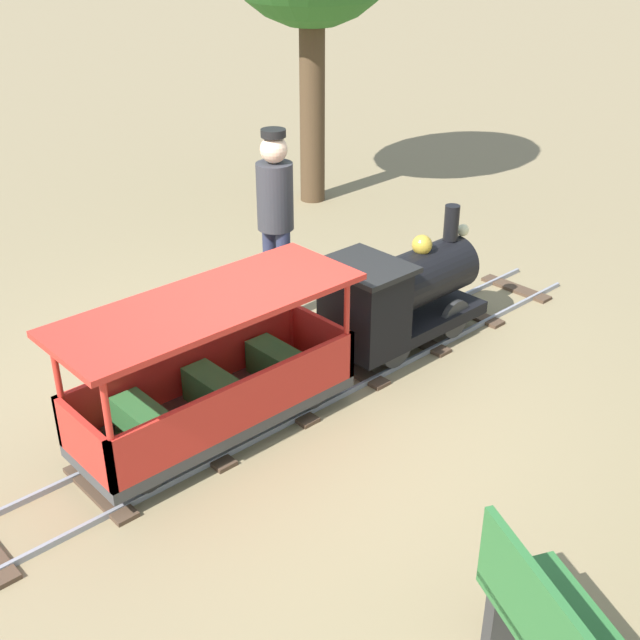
{
  "coord_description": "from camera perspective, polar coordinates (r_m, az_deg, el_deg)",
  "views": [
    {
      "loc": [
        3.68,
        -3.06,
        3.14
      ],
      "look_at": [
        0.0,
        0.33,
        0.55
      ],
      "focal_mm": 44.6,
      "sensor_mm": 36.0,
      "label": 1
    }
  ],
  "objects": [
    {
      "name": "conductor_person",
      "position": [
        6.56,
        -3.22,
        7.86
      ],
      "size": [
        0.3,
        0.3,
        1.62
      ],
      "color": "#282D47",
      "rests_on": "ground_plane"
    },
    {
      "name": "track",
      "position": [
        5.88,
        -0.18,
        -4.69
      ],
      "size": [
        0.69,
        5.7,
        0.04
      ],
      "color": "gray",
      "rests_on": "ground_plane"
    },
    {
      "name": "ground_plane",
      "position": [
        5.72,
        -2.45,
        -5.93
      ],
      "size": [
        60.0,
        60.0,
        0.0
      ],
      "primitive_type": "plane",
      "color": "#8C7A56"
    },
    {
      "name": "locomotive",
      "position": [
        6.2,
        5.74,
        1.89
      ],
      "size": [
        0.65,
        1.45,
        1.03
      ],
      "color": "black",
      "rests_on": "ground_plane"
    },
    {
      "name": "passenger_car",
      "position": [
        5.19,
        -7.55,
        -4.4
      ],
      "size": [
        0.75,
        2.0,
        0.97
      ],
      "color": "#3F3F3F",
      "rests_on": "ground_plane"
    }
  ]
}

